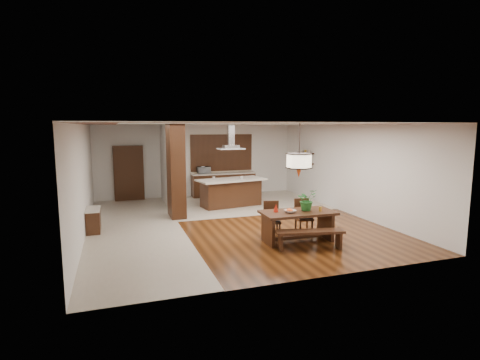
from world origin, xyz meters
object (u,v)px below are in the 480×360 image
object	(u,v)px
hallway_console	(93,220)
kitchen_island	(231,192)
dining_table	(298,219)
pendant_lantern	(299,151)
range_hood	(231,137)
dining_chair_left	(272,219)
island_cup	(242,177)
foliage_plant	(307,200)
microwave	(204,170)
dining_bench	(310,240)
fruit_bowl	(290,211)
dining_chair_right	(304,217)

from	to	relation	value
hallway_console	kitchen_island	xyz separation A→B (m)	(4.49, 1.92, 0.19)
dining_table	pendant_lantern	distance (m)	1.69
hallway_console	range_hood	size ratio (longest dim) A/B	0.98
dining_chair_left	island_cup	xyz separation A→B (m)	(0.47, 3.79, 0.58)
dining_chair_left	foliage_plant	size ratio (longest dim) A/B	1.70
dining_chair_left	pendant_lantern	size ratio (longest dim) A/B	0.69
foliage_plant	range_hood	world-z (taller)	range_hood
dining_table	range_hood	bearing A→B (deg)	94.34
kitchen_island	dining_table	bearing A→B (deg)	-95.17
island_cup	microwave	distance (m)	2.32
hallway_console	dining_bench	distance (m)	5.76
fruit_bowl	hallway_console	bearing A→B (deg)	150.78
dining_table	pendant_lantern	bearing A→B (deg)	0.00
hallway_console	dining_table	size ratio (longest dim) A/B	0.48
kitchen_island	range_hood	bearing A→B (deg)	80.48
dining_table	kitchen_island	xyz separation A→B (m)	(-0.34, 4.44, -0.05)
dining_bench	pendant_lantern	bearing A→B (deg)	88.51
fruit_bowl	kitchen_island	xyz separation A→B (m)	(-0.10, 4.49, -0.28)
hallway_console	pendant_lantern	bearing A→B (deg)	-27.60
dining_chair_left	island_cup	world-z (taller)	island_cup
kitchen_island	pendant_lantern	bearing A→B (deg)	-95.17
hallway_console	pendant_lantern	world-z (taller)	pendant_lantern
dining_bench	microwave	size ratio (longest dim) A/B	3.25
pendant_lantern	microwave	distance (m)	6.65
pendant_lantern	range_hood	bearing A→B (deg)	94.34
dining_bench	fruit_bowl	world-z (taller)	fruit_bowl
range_hood	foliage_plant	bearing A→B (deg)	-82.27
kitchen_island	island_cup	xyz separation A→B (m)	(0.37, -0.09, 0.52)
dining_chair_right	microwave	bearing A→B (deg)	107.43
hallway_console	dining_table	distance (m)	5.45
dining_bench	dining_chair_left	size ratio (longest dim) A/B	1.76
dining_table	dining_bench	world-z (taller)	dining_table
dining_bench	foliage_plant	bearing A→B (deg)	68.30
foliage_plant	island_cup	xyz separation A→B (m)	(-0.23, 4.31, 0.01)
fruit_bowl	island_cup	bearing A→B (deg)	86.47
hallway_console	dining_table	xyz separation A→B (m)	(4.83, -2.52, 0.24)
foliage_plant	fruit_bowl	xyz separation A→B (m)	(-0.50, -0.09, -0.23)
pendant_lantern	island_cup	size ratio (longest dim) A/B	12.09
foliage_plant	kitchen_island	size ratio (longest dim) A/B	0.21
dining_bench	dining_chair_left	world-z (taller)	dining_chair_left
dining_chair_left	dining_chair_right	distance (m)	0.90
foliage_plant	microwave	world-z (taller)	foliage_plant
foliage_plant	kitchen_island	distance (m)	4.47
pendant_lantern	range_hood	world-z (taller)	same
dining_chair_right	microwave	distance (m)	6.13
hallway_console	range_hood	xyz separation A→B (m)	(4.49, 1.92, 2.15)
dining_bench	fruit_bowl	size ratio (longest dim) A/B	5.87
dining_chair_left	foliage_plant	distance (m)	1.04
dining_chair_left	range_hood	size ratio (longest dim) A/B	1.00
dining_chair_right	microwave	xyz separation A→B (m)	(-1.30, 5.96, 0.63)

